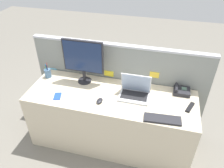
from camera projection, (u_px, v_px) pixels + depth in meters
ground_plane at (111, 139)px, 2.90m from camera, size 10.00×10.00×0.00m
desk at (111, 119)px, 2.69m from camera, size 1.91×0.67×0.74m
cubicle_divider at (118, 86)px, 2.85m from camera, size 2.17×0.08×1.19m
desktop_monitor at (83, 58)px, 2.53m from camera, size 0.49×0.16×0.54m
laptop at (135, 91)px, 2.44m from camera, size 0.33×0.24×0.26m
desk_phone at (181, 91)px, 2.50m from camera, size 0.18×0.17×0.08m
keyboard_main at (162, 119)px, 2.15m from camera, size 0.37×0.15×0.02m
computer_mouse_right_hand at (100, 101)px, 2.37m from camera, size 0.07×0.11×0.03m
pen_cup at (48, 73)px, 2.75m from camera, size 0.08×0.08×0.19m
cell_phone_blue_case at (57, 96)px, 2.45m from camera, size 0.11×0.14×0.01m
tv_remote at (190, 107)px, 2.30m from camera, size 0.10×0.17×0.02m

